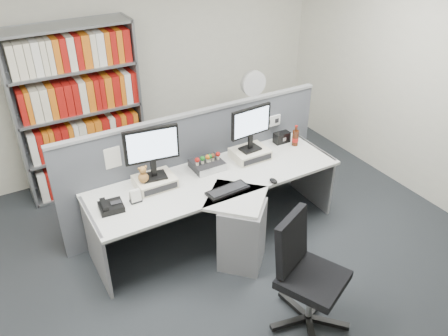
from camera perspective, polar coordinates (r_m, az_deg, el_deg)
ground at (r=4.57m, az=4.19°, el=-13.66°), size 5.50×5.50×0.00m
room_shell at (r=3.53m, az=5.31°, el=7.27°), size 5.04×5.54×2.72m
partition at (r=5.02m, az=-3.37°, el=0.48°), size 3.00×0.08×1.27m
desk at (r=4.65m, az=0.34°, el=-5.19°), size 2.60×1.20×0.72m
monitor_riser_left at (r=4.55m, az=-8.51°, el=-1.68°), size 0.38×0.31×0.10m
monitor_riser_right at (r=4.97m, az=3.23°, el=1.78°), size 0.38×0.31×0.10m
monitor_left at (r=4.36m, az=-8.89°, el=2.36°), size 0.52×0.20×0.53m
monitor_right at (r=4.81m, az=3.34°, el=5.32°), size 0.48×0.17×0.49m
desktop_pc at (r=4.79m, az=-2.10°, el=0.40°), size 0.31×0.28×0.08m
figurines at (r=4.73m, az=-1.98°, el=1.28°), size 0.29×0.05×0.09m
keyboard at (r=4.44m, az=0.45°, el=-2.75°), size 0.43×0.19×0.03m
mouse at (r=4.59m, az=6.11°, el=-1.59°), size 0.06×0.10×0.04m
desk_phone at (r=4.31m, az=-13.81°, el=-4.63°), size 0.23×0.21×0.09m
desk_calendar at (r=4.36m, az=-10.88°, el=-3.52°), size 0.11×0.08×0.13m
plush_toy at (r=4.43m, az=-9.93°, el=-0.91°), size 0.10×0.10×0.17m
speaker at (r=5.31m, az=7.13°, el=3.75°), size 0.18×0.10×0.12m
cola_bottle at (r=5.26m, az=8.78°, el=3.69°), size 0.07×0.07×0.24m
shelving_unit at (r=5.63m, az=-17.43°, el=6.39°), size 1.41×0.40×2.00m
filing_cabinet at (r=6.25m, az=3.38°, el=4.02°), size 0.45×0.61×0.70m
desk_fan at (r=5.96m, az=3.60°, el=9.99°), size 0.33×0.20×0.56m
office_chair at (r=3.92m, az=9.91°, el=-12.39°), size 0.68×0.67×1.02m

